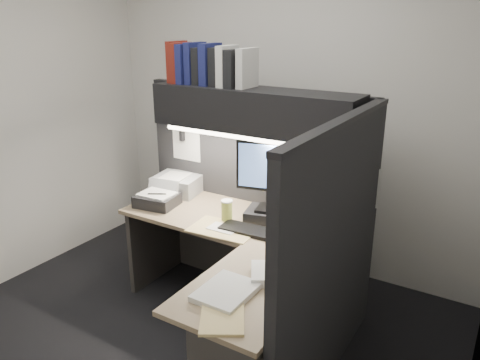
{
  "coord_description": "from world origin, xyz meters",
  "views": [
    {
      "loc": [
        1.77,
        -2.09,
        2.11
      ],
      "look_at": [
        0.16,
        0.51,
        1.05
      ],
      "focal_mm": 35.0,
      "sensor_mm": 36.0,
      "label": 1
    }
  ],
  "objects_px": {
    "desk": "(233,303)",
    "monitor": "(274,190)",
    "printer": "(178,184)",
    "overhead_shelf": "(253,110)",
    "notebook_stack": "(157,200)",
    "telephone": "(331,231)",
    "coffee_cup": "(227,211)",
    "keyboard": "(255,231)"
  },
  "relations": [
    {
      "from": "desk",
      "to": "printer",
      "type": "xyz_separation_m",
      "value": [
        -1.03,
        0.76,
        0.36
      ]
    },
    {
      "from": "desk",
      "to": "monitor",
      "type": "relative_size",
      "value": 2.9
    },
    {
      "from": "printer",
      "to": "notebook_stack",
      "type": "xyz_separation_m",
      "value": [
        0.05,
        -0.31,
        -0.03
      ]
    },
    {
      "from": "telephone",
      "to": "notebook_stack",
      "type": "height_order",
      "value": "telephone"
    },
    {
      "from": "telephone",
      "to": "printer",
      "type": "relative_size",
      "value": 0.7
    },
    {
      "from": "overhead_shelf",
      "to": "keyboard",
      "type": "xyz_separation_m",
      "value": [
        0.21,
        -0.33,
        -0.76
      ]
    },
    {
      "from": "keyboard",
      "to": "telephone",
      "type": "distance_m",
      "value": 0.51
    },
    {
      "from": "overhead_shelf",
      "to": "notebook_stack",
      "type": "xyz_separation_m",
      "value": [
        -0.68,
        -0.3,
        -0.72
      ]
    },
    {
      "from": "printer",
      "to": "notebook_stack",
      "type": "relative_size",
      "value": 1.21
    },
    {
      "from": "overhead_shelf",
      "to": "coffee_cup",
      "type": "xyz_separation_m",
      "value": [
        -0.06,
        -0.26,
        -0.7
      ]
    },
    {
      "from": "desk",
      "to": "monitor",
      "type": "height_order",
      "value": "monitor"
    },
    {
      "from": "overhead_shelf",
      "to": "keyboard",
      "type": "height_order",
      "value": "overhead_shelf"
    },
    {
      "from": "telephone",
      "to": "printer",
      "type": "distance_m",
      "value": 1.41
    },
    {
      "from": "monitor",
      "to": "keyboard",
      "type": "distance_m",
      "value": 0.33
    },
    {
      "from": "overhead_shelf",
      "to": "telephone",
      "type": "bearing_deg",
      "value": -10.8
    },
    {
      "from": "overhead_shelf",
      "to": "notebook_stack",
      "type": "distance_m",
      "value": 1.04
    },
    {
      "from": "desk",
      "to": "keyboard",
      "type": "bearing_deg",
      "value": 101.73
    },
    {
      "from": "telephone",
      "to": "notebook_stack",
      "type": "distance_m",
      "value": 1.37
    },
    {
      "from": "telephone",
      "to": "notebook_stack",
      "type": "relative_size",
      "value": 0.84
    },
    {
      "from": "monitor",
      "to": "notebook_stack",
      "type": "relative_size",
      "value": 1.93
    },
    {
      "from": "coffee_cup",
      "to": "notebook_stack",
      "type": "height_order",
      "value": "coffee_cup"
    },
    {
      "from": "monitor",
      "to": "notebook_stack",
      "type": "bearing_deg",
      "value": 179.98
    },
    {
      "from": "desk",
      "to": "coffee_cup",
      "type": "bearing_deg",
      "value": 126.15
    },
    {
      "from": "keyboard",
      "to": "notebook_stack",
      "type": "distance_m",
      "value": 0.89
    },
    {
      "from": "coffee_cup",
      "to": "desk",
      "type": "bearing_deg",
      "value": -53.85
    },
    {
      "from": "coffee_cup",
      "to": "notebook_stack",
      "type": "relative_size",
      "value": 0.49
    },
    {
      "from": "overhead_shelf",
      "to": "telephone",
      "type": "relative_size",
      "value": 6.1
    },
    {
      "from": "coffee_cup",
      "to": "printer",
      "type": "height_order",
      "value": "coffee_cup"
    },
    {
      "from": "monitor",
      "to": "keyboard",
      "type": "bearing_deg",
      "value": -105.81
    },
    {
      "from": "monitor",
      "to": "printer",
      "type": "distance_m",
      "value": 0.97
    },
    {
      "from": "coffee_cup",
      "to": "printer",
      "type": "relative_size",
      "value": 0.41
    },
    {
      "from": "keyboard",
      "to": "overhead_shelf",
      "type": "bearing_deg",
      "value": 118.99
    },
    {
      "from": "telephone",
      "to": "keyboard",
      "type": "bearing_deg",
      "value": -142.59
    },
    {
      "from": "desk",
      "to": "telephone",
      "type": "bearing_deg",
      "value": 58.8
    },
    {
      "from": "printer",
      "to": "overhead_shelf",
      "type": "bearing_deg",
      "value": -10.75
    },
    {
      "from": "keyboard",
      "to": "coffee_cup",
      "type": "bearing_deg",
      "value": 161.26
    },
    {
      "from": "desk",
      "to": "monitor",
      "type": "xyz_separation_m",
      "value": [
        -0.08,
        0.67,
        0.52
      ]
    },
    {
      "from": "desk",
      "to": "telephone",
      "type": "xyz_separation_m",
      "value": [
        0.38,
        0.62,
        0.34
      ]
    },
    {
      "from": "printer",
      "to": "monitor",
      "type": "bearing_deg",
      "value": -15.51
    },
    {
      "from": "overhead_shelf",
      "to": "printer",
      "type": "bearing_deg",
      "value": 179.22
    },
    {
      "from": "overhead_shelf",
      "to": "coffee_cup",
      "type": "height_order",
      "value": "overhead_shelf"
    },
    {
      "from": "desk",
      "to": "monitor",
      "type": "distance_m",
      "value": 0.85
    }
  ]
}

